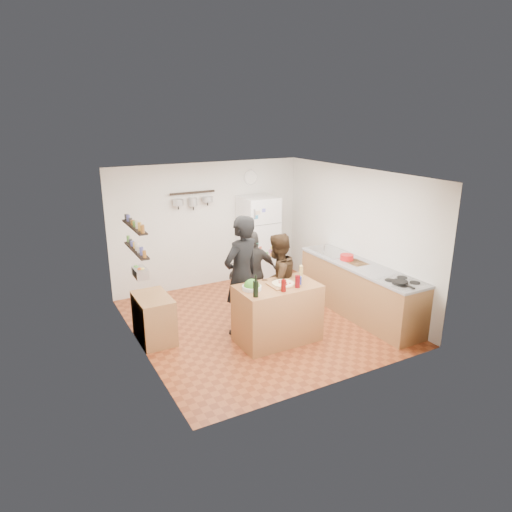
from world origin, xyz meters
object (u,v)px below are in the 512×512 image
red_bowl (347,257)px  pepper_mill (301,274)px  counter_run (359,290)px  person_left (242,276)px  person_back (253,273)px  wine_bottle (256,289)px  side_table (154,318)px  salad_bowl (252,288)px  fridge (258,240)px  prep_island (277,313)px  skillet (400,282)px  wall_clock (251,177)px  salt_canister (299,281)px  person_center (277,281)px

red_bowl → pepper_mill: bearing=-161.4°
pepper_mill → counter_run: (1.31, 0.10, -0.56)m
person_left → person_back: (0.52, 0.57, -0.22)m
wine_bottle → side_table: (-1.18, 1.14, -0.66)m
salad_bowl → pepper_mill: size_ratio=1.47×
salad_bowl → fridge: (1.43, 2.40, -0.04)m
counter_run → side_table: 3.53m
counter_run → fridge: 2.46m
person_left → counter_run: person_left is taller
prep_island → wine_bottle: bearing=-156.3°
skillet → person_left: bearing=146.0°
prep_island → wall_clock: wall_clock is taller
person_back → counter_run: 1.87m
wine_bottle → fridge: 3.07m
prep_island → pepper_mill: (0.45, 0.05, 0.55)m
person_left → skillet: 2.43m
counter_run → skillet: (-0.10, -1.00, 0.49)m
wall_clock → wine_bottle: bearing=-116.7°
red_bowl → salad_bowl: bearing=-168.7°
wine_bottle → fridge: (1.51, 2.67, -0.13)m
salad_bowl → wall_clock: wall_clock is taller
prep_island → side_table: size_ratio=1.56×
pepper_mill → salt_canister: bearing=-131.4°
skillet → pepper_mill: bearing=143.4°
prep_island → person_center: person_center is taller
person_left → person_back: size_ratio=1.29×
salt_canister → wall_clock: wall_clock is taller
pepper_mill → person_center: (-0.21, 0.37, -0.21)m
person_center → person_left: bearing=-25.7°
skillet → fridge: (-0.65, 3.30, -0.04)m
counter_run → side_table: bearing=167.4°
wall_clock → salt_canister: bearing=-103.7°
salad_bowl → side_table: bearing=145.3°
salad_bowl → skillet: (2.08, -0.90, 0.00)m
salad_bowl → person_back: (0.58, 1.03, -0.19)m
person_left → side_table: person_left is taller
prep_island → skillet: size_ratio=5.24×
person_left → wall_clock: wall_clock is taller
person_left → side_table: size_ratio=2.42×
salad_bowl → wine_bottle: 0.30m
prep_island → counter_run: (1.76, 0.15, -0.01)m
skillet → side_table: 3.82m
salad_bowl → counter_run: salad_bowl is taller
person_left → red_bowl: bearing=159.0°
wall_clock → side_table: size_ratio=0.37×
salt_canister → person_back: (-0.14, 1.20, -0.23)m
person_left → red_bowl: 2.07m
wine_bottle → person_back: 1.49m
skillet → person_center: bearing=138.1°
prep_island → pepper_mill: bearing=6.3°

